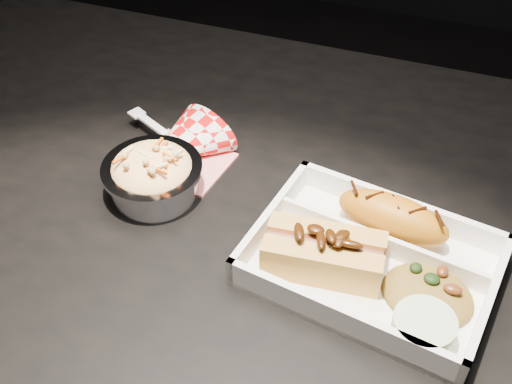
% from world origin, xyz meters
% --- Properties ---
extents(dining_table, '(1.20, 0.80, 0.75)m').
position_xyz_m(dining_table, '(0.00, 0.00, 0.66)').
color(dining_table, black).
rests_on(dining_table, ground).
extents(food_tray, '(0.28, 0.22, 0.04)m').
position_xyz_m(food_tray, '(0.15, -0.03, 0.76)').
color(food_tray, white).
rests_on(food_tray, dining_table).
extents(fried_pastry, '(0.13, 0.07, 0.05)m').
position_xyz_m(fried_pastry, '(0.16, 0.02, 0.78)').
color(fried_pastry, '#C16F13').
rests_on(fried_pastry, food_tray).
extents(hotdog, '(0.13, 0.07, 0.06)m').
position_xyz_m(hotdog, '(0.10, -0.05, 0.78)').
color(hotdog, gold).
rests_on(hotdog, food_tray).
extents(fried_rice_mound, '(0.11, 0.09, 0.03)m').
position_xyz_m(fried_rice_mound, '(0.21, -0.05, 0.77)').
color(fried_rice_mound, olive).
rests_on(fried_rice_mound, food_tray).
extents(cupcake_liner, '(0.06, 0.06, 0.03)m').
position_xyz_m(cupcake_liner, '(0.21, -0.11, 0.77)').
color(cupcake_liner, beige).
rests_on(cupcake_liner, food_tray).
extents(foil_coleslaw_cup, '(0.12, 0.12, 0.07)m').
position_xyz_m(foil_coleslaw_cup, '(-0.12, 0.00, 0.78)').
color(foil_coleslaw_cup, silver).
rests_on(foil_coleslaw_cup, dining_table).
extents(napkin_fork, '(0.16, 0.14, 0.10)m').
position_xyz_m(napkin_fork, '(-0.12, 0.07, 0.77)').
color(napkin_fork, red).
rests_on(napkin_fork, dining_table).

